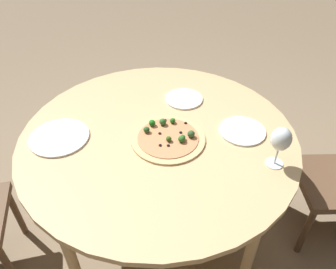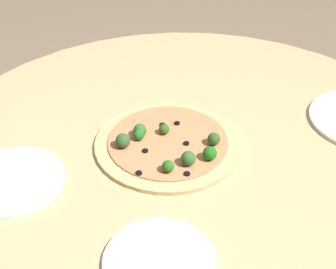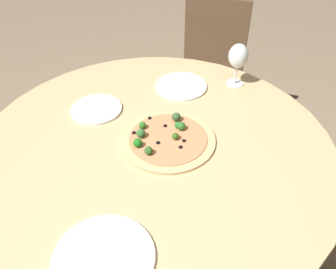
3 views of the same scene
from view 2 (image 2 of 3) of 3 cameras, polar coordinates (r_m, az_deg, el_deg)
name	(u,v)px [view 2 (image 2 of 3)]	position (r m, az deg, el deg)	size (l,w,h in m)	color
dining_table	(190,173)	(1.13, 2.73, -4.72)	(1.31, 1.31, 0.77)	tan
pizza	(168,143)	(1.10, -0.01, -1.00)	(0.35, 0.35, 0.05)	tan
plate_near	(12,182)	(1.06, -18.48, -5.47)	(0.22, 0.22, 0.01)	silver
plate_side	(159,261)	(0.86, -1.06, -15.22)	(0.20, 0.20, 0.01)	silver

